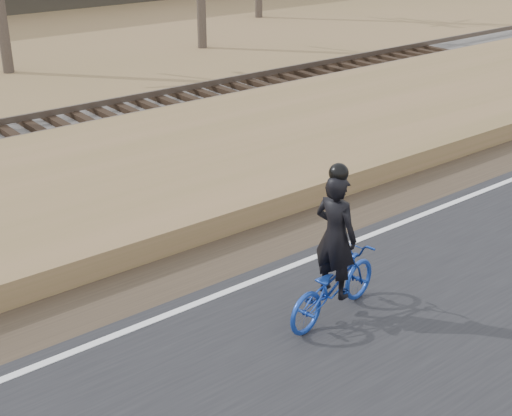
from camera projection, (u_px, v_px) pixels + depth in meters
ground at (113, 350)px, 9.30m from camera, size 120.00×120.00×0.00m
edge_line at (105, 339)px, 9.42m from camera, size 120.00×0.12×0.01m
shoulder at (73, 310)px, 10.16m from camera, size 120.00×1.60×0.04m
cyclist at (334, 270)px, 9.69m from camera, size 1.93×0.95×2.26m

